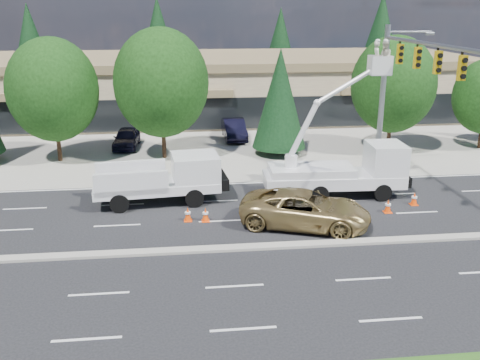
{
  "coord_description": "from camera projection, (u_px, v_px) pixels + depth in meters",
  "views": [
    {
      "loc": [
        -1.79,
        -20.92,
        10.1
      ],
      "look_at": [
        0.82,
        2.25,
        2.4
      ],
      "focal_mm": 40.0,
      "sensor_mm": 36.0,
      "label": 1
    }
  ],
  "objects": [
    {
      "name": "tree_front_c",
      "position": [
        53.0,
        90.0,
        34.69
      ],
      "size": [
        5.9,
        5.9,
        8.18
      ],
      "color": "#332114",
      "rests_on": "ground"
    },
    {
      "name": "tree_back_c",
      "position": [
        280.0,
        48.0,
        62.15
      ],
      "size": [
        4.94,
        4.94,
        9.73
      ],
      "color": "#332114",
      "rests_on": "ground"
    },
    {
      "name": "parked_car_east",
      "position": [
        234.0,
        129.0,
        41.78
      ],
      "size": [
        1.72,
        4.7,
        1.54
      ],
      "primitive_type": "imported",
      "rotation": [
        0.0,
        0.0,
        0.02
      ],
      "color": "black",
      "rests_on": "ground"
    },
    {
      "name": "parked_car_west",
      "position": [
        126.0,
        138.0,
        39.3
      ],
      "size": [
        1.94,
        4.33,
        1.44
      ],
      "primitive_type": "imported",
      "rotation": [
        0.0,
        0.0,
        -0.06
      ],
      "color": "black",
      "rests_on": "ground"
    },
    {
      "name": "traffic_cone_c",
      "position": [
        205.0,
        215.0,
        26.01
      ],
      "size": [
        0.4,
        0.4,
        0.7
      ],
      "color": "#FB4607",
      "rests_on": "ground"
    },
    {
      "name": "traffic_cone_e",
      "position": [
        414.0,
        199.0,
        28.14
      ],
      "size": [
        0.4,
        0.4,
        0.7
      ],
      "color": "#FB4607",
      "rests_on": "ground"
    },
    {
      "name": "signal_mast",
      "position": [
        399.0,
        82.0,
        28.91
      ],
      "size": [
        2.76,
        10.16,
        9.0
      ],
      "color": "gray",
      "rests_on": "ground"
    },
    {
      "name": "utility_pickup",
      "position": [
        166.0,
        183.0,
        28.39
      ],
      "size": [
        6.75,
        3.07,
        2.51
      ],
      "rotation": [
        0.0,
        0.0,
        0.1
      ],
      "color": "white",
      "rests_on": "ground"
    },
    {
      "name": "tree_front_e",
      "position": [
        280.0,
        98.0,
        36.55
      ],
      "size": [
        3.73,
        3.73,
        7.35
      ],
      "color": "#332114",
      "rests_on": "ground"
    },
    {
      "name": "bucket_truck",
      "position": [
        346.0,
        164.0,
        29.12
      ],
      "size": [
        7.69,
        2.72,
        8.41
      ],
      "rotation": [
        0.0,
        0.0,
        -0.04
      ],
      "color": "white",
      "rests_on": "ground"
    },
    {
      "name": "tree_back_d",
      "position": [
        380.0,
        39.0,
        63.15
      ],
      "size": [
        5.79,
        5.79,
        11.4
      ],
      "color": "#332114",
      "rests_on": "ground"
    },
    {
      "name": "tree_back_a",
      "position": [
        31.0,
        47.0,
        59.09
      ],
      "size": [
        5.22,
        5.22,
        10.29
      ],
      "color": "#332114",
      "rests_on": "ground"
    },
    {
      "name": "strip_mall",
      "position": [
        199.0,
        85.0,
        50.5
      ],
      "size": [
        50.4,
        15.4,
        5.5
      ],
      "color": "#9E866C",
      "rests_on": "ground"
    },
    {
      "name": "ground",
      "position": [
        227.0,
        249.0,
        23.1
      ],
      "size": [
        140.0,
        140.0,
        0.0
      ],
      "primitive_type": "plane",
      "color": "black",
      "rests_on": "ground"
    },
    {
      "name": "concrete_apron",
      "position": [
        204.0,
        139.0,
        41.97
      ],
      "size": [
        140.0,
        22.0,
        0.01
      ],
      "primitive_type": "cube",
      "color": "gray",
      "rests_on": "ground"
    },
    {
      "name": "minivan",
      "position": [
        305.0,
        209.0,
        25.3
      ],
      "size": [
        6.72,
        4.74,
        1.7
      ],
      "primitive_type": "imported",
      "rotation": [
        0.0,
        0.0,
        1.22
      ],
      "color": "#987F49",
      "rests_on": "ground"
    },
    {
      "name": "road_median",
      "position": [
        227.0,
        248.0,
        23.08
      ],
      "size": [
        120.0,
        0.55,
        0.12
      ],
      "primitive_type": "cube",
      "color": "gray",
      "rests_on": "ground"
    },
    {
      "name": "traffic_cone_b",
      "position": [
        188.0,
        214.0,
        26.05
      ],
      "size": [
        0.4,
        0.4,
        0.7
      ],
      "color": "#FB4607",
      "rests_on": "ground"
    },
    {
      "name": "tree_back_b",
      "position": [
        159.0,
        43.0,
        60.47
      ],
      "size": [
        5.54,
        5.54,
        10.92
      ],
      "color": "#332114",
      "rests_on": "ground"
    },
    {
      "name": "tree_front_d",
      "position": [
        161.0,
        83.0,
        35.33
      ],
      "size": [
        6.31,
        6.31,
        8.75
      ],
      "color": "#332114",
      "rests_on": "ground"
    },
    {
      "name": "traffic_cone_d",
      "position": [
        388.0,
        206.0,
        27.11
      ],
      "size": [
        0.4,
        0.4,
        0.7
      ],
      "color": "#FB4607",
      "rests_on": "ground"
    },
    {
      "name": "tree_front_f",
      "position": [
        393.0,
        85.0,
        37.14
      ],
      "size": [
        5.87,
        5.87,
        8.14
      ],
      "color": "#332114",
      "rests_on": "ground"
    }
  ]
}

